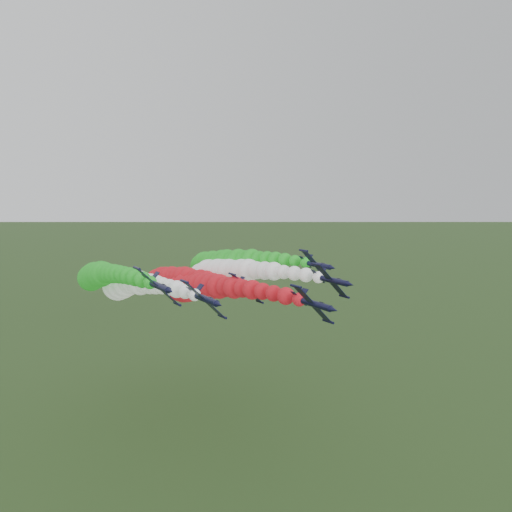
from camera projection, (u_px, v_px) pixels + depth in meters
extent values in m
cylinder|color=black|center=(312.00, 303.00, 81.04)|extent=(1.55, 8.95, 1.55)
cone|color=black|center=(334.00, 310.00, 76.64)|extent=(1.41, 1.79, 1.41)
cone|color=black|center=(294.00, 298.00, 85.11)|extent=(1.41, 0.89, 1.41)
ellipsoid|color=black|center=(322.00, 304.00, 79.49)|extent=(1.00, 1.87, 1.00)
cube|color=black|center=(313.00, 304.00, 80.83)|extent=(6.91, 1.89, 6.76)
cylinder|color=black|center=(296.00, 286.00, 78.58)|extent=(0.62, 2.59, 0.62)
cylinder|color=black|center=(328.00, 321.00, 83.09)|extent=(0.62, 2.59, 0.62)
cube|color=black|center=(302.00, 294.00, 84.52)|extent=(1.70, 1.49, 1.73)
cube|color=black|center=(299.00, 298.00, 84.24)|extent=(2.77, 1.09, 2.71)
sphere|color=red|center=(299.00, 299.00, 83.95)|extent=(2.37, 2.37, 2.37)
sphere|color=red|center=(286.00, 296.00, 87.20)|extent=(3.14, 3.14, 3.14)
sphere|color=red|center=(274.00, 293.00, 90.49)|extent=(3.01, 3.01, 3.01)
sphere|color=red|center=(263.00, 291.00, 93.81)|extent=(3.24, 3.24, 3.24)
sphere|color=red|center=(252.00, 290.00, 97.16)|extent=(3.87, 3.87, 3.87)
sphere|color=red|center=(243.00, 288.00, 100.55)|extent=(3.74, 3.74, 3.74)
sphere|color=red|center=(234.00, 287.00, 103.96)|extent=(4.71, 4.71, 4.71)
sphere|color=red|center=(227.00, 287.00, 107.41)|extent=(4.44, 4.44, 4.44)
sphere|color=red|center=(219.00, 286.00, 110.88)|extent=(5.55, 5.55, 5.55)
sphere|color=red|center=(213.00, 286.00, 114.38)|extent=(5.91, 5.91, 5.91)
sphere|color=red|center=(207.00, 286.00, 117.91)|extent=(6.28, 6.28, 6.28)
sphere|color=red|center=(201.00, 286.00, 121.48)|extent=(6.67, 6.67, 6.67)
sphere|color=red|center=(196.00, 286.00, 125.06)|extent=(6.36, 6.36, 6.36)
sphere|color=red|center=(192.00, 287.00, 128.68)|extent=(6.48, 6.48, 6.48)
sphere|color=red|center=(188.00, 287.00, 132.33)|extent=(7.99, 7.99, 7.99)
sphere|color=red|center=(184.00, 288.00, 136.00)|extent=(8.15, 8.15, 8.15)
sphere|color=red|center=(180.00, 288.00, 139.70)|extent=(7.39, 7.39, 7.39)
cylinder|color=black|center=(204.00, 299.00, 81.83)|extent=(1.55, 8.95, 1.55)
cone|color=black|center=(219.00, 305.00, 77.43)|extent=(1.41, 1.79, 1.41)
cone|color=black|center=(191.00, 293.00, 85.90)|extent=(1.41, 0.89, 1.41)
ellipsoid|color=black|center=(211.00, 299.00, 80.28)|extent=(1.00, 1.87, 1.00)
cube|color=black|center=(204.00, 299.00, 81.62)|extent=(6.91, 1.89, 6.76)
cylinder|color=black|center=(184.00, 281.00, 79.37)|extent=(0.62, 2.59, 0.62)
cylinder|color=black|center=(222.00, 317.00, 83.88)|extent=(0.62, 2.59, 0.62)
cube|color=black|center=(198.00, 289.00, 85.31)|extent=(1.70, 1.49, 1.73)
cube|color=black|center=(194.00, 294.00, 85.03)|extent=(2.77, 1.09, 2.71)
sphere|color=white|center=(195.00, 295.00, 84.74)|extent=(2.15, 2.15, 2.15)
sphere|color=white|center=(185.00, 292.00, 87.99)|extent=(2.59, 2.59, 2.59)
sphere|color=white|center=(177.00, 289.00, 91.28)|extent=(3.24, 3.24, 3.24)
sphere|color=white|center=(169.00, 287.00, 94.60)|extent=(3.13, 3.13, 3.13)
sphere|color=white|center=(162.00, 286.00, 97.95)|extent=(3.37, 3.37, 3.37)
sphere|color=white|center=(156.00, 285.00, 101.34)|extent=(3.94, 3.94, 3.94)
sphere|color=white|center=(150.00, 284.00, 104.75)|extent=(4.35, 4.35, 4.35)
sphere|color=white|center=(145.00, 283.00, 108.20)|extent=(4.53, 4.53, 4.53)
sphere|color=white|center=(141.00, 283.00, 111.67)|extent=(5.46, 5.46, 5.46)
sphere|color=white|center=(137.00, 283.00, 115.17)|extent=(5.09, 5.09, 5.09)
sphere|color=white|center=(133.00, 283.00, 118.71)|extent=(5.38, 5.38, 5.38)
sphere|color=white|center=(130.00, 283.00, 122.27)|extent=(5.49, 5.49, 5.49)
sphere|color=white|center=(127.00, 283.00, 125.86)|extent=(6.81, 6.81, 6.81)
sphere|color=white|center=(124.00, 284.00, 129.47)|extent=(6.82, 6.82, 6.82)
sphere|color=white|center=(122.00, 284.00, 133.12)|extent=(8.04, 8.04, 8.04)
sphere|color=white|center=(120.00, 285.00, 136.79)|extent=(7.86, 7.86, 7.86)
sphere|color=white|center=(118.00, 285.00, 140.49)|extent=(8.59, 8.59, 8.59)
cylinder|color=black|center=(331.00, 280.00, 91.95)|extent=(1.55, 8.95, 1.55)
cone|color=black|center=(350.00, 285.00, 87.54)|extent=(1.41, 1.79, 1.41)
cone|color=black|center=(314.00, 276.00, 96.02)|extent=(1.41, 0.89, 1.41)
ellipsoid|color=black|center=(339.00, 280.00, 90.40)|extent=(1.00, 1.87, 1.00)
cube|color=black|center=(331.00, 281.00, 91.74)|extent=(6.91, 1.89, 6.76)
cylinder|color=black|center=(317.00, 264.00, 89.48)|extent=(0.62, 2.59, 0.62)
cylinder|color=black|center=(344.00, 296.00, 94.00)|extent=(0.62, 2.59, 0.62)
cube|color=black|center=(321.00, 272.00, 95.42)|extent=(1.70, 1.49, 1.73)
cube|color=black|center=(318.00, 276.00, 95.15)|extent=(2.77, 1.09, 2.71)
sphere|color=white|center=(318.00, 277.00, 94.85)|extent=(2.29, 2.29, 2.29)
sphere|color=white|center=(306.00, 275.00, 98.10)|extent=(2.88, 2.88, 2.88)
sphere|color=white|center=(294.00, 273.00, 101.39)|extent=(3.01, 3.01, 3.01)
sphere|color=white|center=(284.00, 272.00, 104.71)|extent=(2.99, 2.99, 2.99)
sphere|color=white|center=(274.00, 271.00, 108.07)|extent=(4.04, 4.04, 4.04)
sphere|color=white|center=(265.00, 271.00, 111.45)|extent=(4.11, 4.11, 4.11)
sphere|color=white|center=(256.00, 270.00, 114.87)|extent=(4.13, 4.13, 4.13)
sphere|color=white|center=(249.00, 270.00, 118.31)|extent=(5.39, 5.39, 5.39)
sphere|color=white|center=(242.00, 270.00, 121.79)|extent=(5.53, 5.53, 5.53)
sphere|color=white|center=(235.00, 270.00, 125.29)|extent=(5.28, 5.28, 5.28)
sphere|color=white|center=(229.00, 271.00, 128.82)|extent=(6.17, 6.17, 6.17)
sphere|color=white|center=(223.00, 271.00, 132.38)|extent=(6.44, 6.44, 6.44)
sphere|color=white|center=(218.00, 272.00, 135.97)|extent=(7.12, 7.12, 7.12)
sphere|color=white|center=(213.00, 273.00, 139.59)|extent=(6.35, 6.35, 6.35)
sphere|color=white|center=(209.00, 273.00, 143.23)|extent=(8.06, 8.06, 8.06)
sphere|color=white|center=(205.00, 274.00, 146.91)|extent=(7.37, 7.37, 7.37)
sphere|color=white|center=(201.00, 275.00, 150.61)|extent=(7.10, 7.10, 7.10)
cylinder|color=black|center=(158.00, 286.00, 82.02)|extent=(1.55, 8.95, 1.55)
cone|color=black|center=(170.00, 291.00, 77.61)|extent=(1.41, 1.79, 1.41)
cone|color=black|center=(147.00, 281.00, 86.09)|extent=(1.41, 0.89, 1.41)
ellipsoid|color=black|center=(164.00, 286.00, 80.47)|extent=(1.00, 1.87, 1.00)
cube|color=black|center=(158.00, 287.00, 81.81)|extent=(6.91, 1.89, 6.76)
cylinder|color=black|center=(137.00, 268.00, 79.55)|extent=(0.62, 2.59, 0.62)
cylinder|color=black|center=(177.00, 304.00, 84.07)|extent=(0.62, 2.59, 0.62)
cube|color=black|center=(154.00, 277.00, 85.49)|extent=(1.70, 1.49, 1.73)
cube|color=black|center=(150.00, 281.00, 85.22)|extent=(2.77, 1.09, 2.71)
sphere|color=green|center=(150.00, 282.00, 84.92)|extent=(2.35, 2.35, 2.35)
sphere|color=green|center=(142.00, 280.00, 88.18)|extent=(3.00, 3.00, 3.00)
sphere|color=green|center=(135.00, 278.00, 91.46)|extent=(3.24, 3.24, 3.24)
sphere|color=green|center=(129.00, 276.00, 94.78)|extent=(3.40, 3.40, 3.40)
sphere|color=green|center=(124.00, 275.00, 98.14)|extent=(3.54, 3.54, 3.54)
sphere|color=green|center=(119.00, 274.00, 101.52)|extent=(3.81, 3.81, 3.81)
sphere|color=green|center=(114.00, 274.00, 104.94)|extent=(4.09, 4.09, 4.09)
sphere|color=green|center=(110.00, 274.00, 108.38)|extent=(4.28, 4.28, 4.28)
sphere|color=green|center=(107.00, 274.00, 111.86)|extent=(4.45, 4.45, 4.45)
sphere|color=green|center=(104.00, 274.00, 115.36)|extent=(5.56, 5.56, 5.56)
sphere|color=green|center=(101.00, 274.00, 118.89)|extent=(6.25, 6.25, 6.25)
sphere|color=green|center=(99.00, 274.00, 122.45)|extent=(5.98, 5.98, 5.98)
sphere|color=green|center=(97.00, 275.00, 126.04)|extent=(6.48, 6.48, 6.48)
sphere|color=green|center=(95.00, 276.00, 129.66)|extent=(7.13, 7.13, 7.13)
sphere|color=green|center=(93.00, 276.00, 133.30)|extent=(6.42, 6.42, 6.42)
sphere|color=green|center=(92.00, 277.00, 136.98)|extent=(7.39, 7.39, 7.39)
sphere|color=green|center=(91.00, 278.00, 140.68)|extent=(7.50, 7.50, 7.50)
cylinder|color=black|center=(316.00, 265.00, 104.76)|extent=(1.55, 8.95, 1.55)
cone|color=black|center=(333.00, 268.00, 100.36)|extent=(1.41, 1.79, 1.41)
cone|color=black|center=(302.00, 262.00, 108.83)|extent=(1.41, 0.89, 1.41)
ellipsoid|color=black|center=(323.00, 264.00, 103.21)|extent=(1.00, 1.87, 1.00)
cube|color=black|center=(316.00, 265.00, 104.55)|extent=(6.91, 1.89, 6.76)
cylinder|color=black|center=(303.00, 251.00, 102.30)|extent=(0.62, 2.59, 0.62)
cylinder|color=black|center=(328.00, 279.00, 106.81)|extent=(0.62, 2.59, 0.62)
cube|color=black|center=(308.00, 258.00, 108.24)|extent=(1.70, 1.49, 1.73)
cube|color=black|center=(305.00, 262.00, 107.96)|extent=(2.77, 1.09, 2.71)
sphere|color=green|center=(306.00, 263.00, 107.67)|extent=(2.37, 2.37, 2.37)
sphere|color=green|center=(295.00, 261.00, 110.92)|extent=(2.67, 2.67, 2.67)
sphere|color=green|center=(285.00, 260.00, 114.21)|extent=(3.21, 3.21, 3.21)
sphere|color=green|center=(276.00, 259.00, 117.53)|extent=(3.55, 3.55, 3.55)
sphere|color=green|center=(267.00, 259.00, 120.88)|extent=(3.70, 3.70, 3.70)
sphere|color=green|center=(259.00, 259.00, 124.27)|extent=(3.80, 3.80, 3.80)
sphere|color=green|center=(252.00, 259.00, 127.68)|extent=(5.02, 5.02, 5.02)
sphere|color=green|center=(245.00, 259.00, 131.13)|extent=(4.60, 4.60, 4.60)
sphere|color=green|center=(239.00, 259.00, 134.60)|extent=(5.60, 5.60, 5.60)
sphere|color=green|center=(233.00, 260.00, 138.10)|extent=(4.84, 4.84, 4.84)
sphere|color=green|center=(227.00, 260.00, 141.64)|extent=(6.23, 6.23, 6.23)
sphere|color=green|center=(222.00, 261.00, 145.20)|extent=(6.47, 6.47, 6.47)
sphere|color=green|center=(217.00, 262.00, 148.79)|extent=(6.11, 6.11, 6.11)
sphere|color=green|center=(213.00, 263.00, 152.40)|extent=(7.26, 7.26, 7.26)
sphere|color=green|center=(209.00, 263.00, 156.05)|extent=(6.85, 6.85, 6.85)
sphere|color=green|center=(205.00, 264.00, 159.72)|extent=(8.28, 8.28, 8.28)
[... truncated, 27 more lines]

